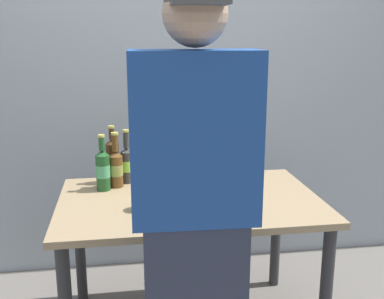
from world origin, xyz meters
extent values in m
cube|color=#9E8460|center=(0.00, 0.00, 0.71)|extent=(1.29, 0.83, 0.03)
cylinder|color=#2D2D30|center=(0.58, -0.35, 0.35)|extent=(0.06, 0.06, 0.70)
cylinder|color=#2D2D30|center=(-0.58, 0.35, 0.35)|extent=(0.06, 0.06, 0.70)
cylinder|color=#2D2D30|center=(0.58, 0.35, 0.35)|extent=(0.06, 0.06, 0.70)
cube|color=#B7BABC|center=(0.18, 0.07, 0.73)|extent=(0.41, 0.36, 0.01)
cube|color=#232326|center=(0.17, 0.05, 0.74)|extent=(0.33, 0.24, 0.00)
cube|color=#B7BABC|center=(0.23, 0.21, 0.84)|extent=(0.35, 0.18, 0.20)
cube|color=black|center=(0.23, 0.20, 0.84)|extent=(0.32, 0.16, 0.18)
cylinder|color=#333333|center=(-0.30, 0.30, 0.81)|extent=(0.07, 0.07, 0.17)
cone|color=#333333|center=(-0.30, 0.30, 0.91)|extent=(0.07, 0.07, 0.02)
cylinder|color=#333333|center=(-0.30, 0.30, 0.97)|extent=(0.03, 0.03, 0.09)
cylinder|color=#BFB74C|center=(-0.30, 0.30, 1.02)|extent=(0.03, 0.03, 0.01)
cylinder|color=#8ACD41|center=(-0.30, 0.30, 0.82)|extent=(0.07, 0.07, 0.06)
cylinder|color=#472B14|center=(-0.38, 0.32, 0.84)|extent=(0.07, 0.07, 0.22)
cone|color=#472B14|center=(-0.38, 0.32, 0.96)|extent=(0.07, 0.07, 0.03)
cylinder|color=#472B14|center=(-0.38, 0.32, 1.00)|extent=(0.03, 0.03, 0.06)
cylinder|color=#BFB74C|center=(-0.38, 0.32, 1.04)|extent=(0.03, 0.03, 0.01)
cylinder|color=green|center=(-0.38, 0.32, 0.85)|extent=(0.07, 0.07, 0.08)
cylinder|color=#1E5123|center=(-0.43, 0.20, 0.82)|extent=(0.07, 0.07, 0.19)
cone|color=#1E5123|center=(-0.43, 0.20, 0.93)|extent=(0.07, 0.07, 0.03)
cylinder|color=#1E5123|center=(-0.43, 0.20, 0.98)|extent=(0.03, 0.03, 0.07)
cylinder|color=#BFB74C|center=(-0.43, 0.20, 1.02)|extent=(0.03, 0.03, 0.01)
cylinder|color=#4CA66D|center=(-0.43, 0.20, 0.83)|extent=(0.07, 0.07, 0.07)
cylinder|color=brown|center=(-0.36, 0.24, 0.81)|extent=(0.07, 0.07, 0.17)
cone|color=brown|center=(-0.36, 0.24, 0.91)|extent=(0.07, 0.07, 0.03)
cylinder|color=brown|center=(-0.36, 0.24, 0.97)|extent=(0.03, 0.03, 0.09)
cylinder|color=#BFB74C|center=(-0.36, 0.24, 1.02)|extent=(0.04, 0.04, 0.01)
cylinder|color=olive|center=(-0.36, 0.24, 0.82)|extent=(0.07, 0.07, 0.06)
cube|color=#1E4793|center=(-0.08, -0.65, 1.18)|extent=(0.44, 0.21, 0.58)
sphere|color=tan|center=(-0.08, -0.65, 1.59)|extent=(0.21, 0.21, 0.21)
sphere|color=#4C4C4C|center=(-0.08, -0.65, 1.62)|extent=(0.20, 0.20, 0.20)
cube|color=#4C4C4C|center=(-0.08, -0.78, 1.61)|extent=(0.17, 0.12, 0.01)
cylinder|color=#19598C|center=(-0.24, -0.12, 0.77)|extent=(0.08, 0.08, 0.08)
torus|color=#19598C|center=(-0.20, -0.12, 0.77)|extent=(0.06, 0.01, 0.06)
cube|color=#99A3AD|center=(0.00, 0.82, 1.30)|extent=(6.00, 0.10, 2.60)
camera|label=1|loc=(-0.32, -2.16, 1.53)|focal=43.56mm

